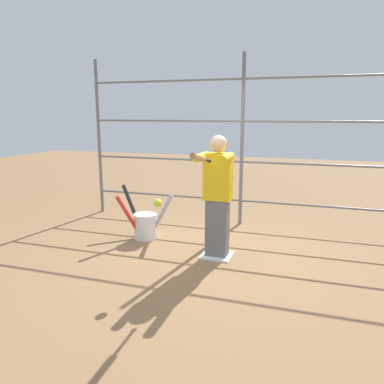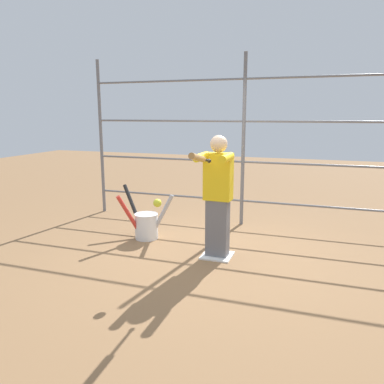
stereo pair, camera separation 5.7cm
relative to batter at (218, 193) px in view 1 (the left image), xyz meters
The scene contains 7 objects.
ground_plane 0.88m from the batter, 90.00° to the right, with size 24.00×24.00×0.00m, color olive.
home_plate 0.87m from the batter, 90.00° to the right, with size 0.40×0.40×0.02m.
fence_backstop 1.71m from the batter, 90.00° to the right, with size 5.54×0.06×2.86m.
batter is the anchor object (origin of this frame).
baseball_bat_swinging 1.07m from the batter, 92.43° to the left, with size 0.12×0.85×0.20m.
softball_in_flight 0.95m from the batter, 59.04° to the left, with size 0.10×0.10×0.10m.
bat_bucket 1.45m from the batter, 17.06° to the right, with size 1.00×0.69×0.77m.
Camera 1 is at (-1.17, 4.64, 1.88)m, focal length 35.00 mm.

